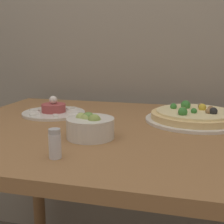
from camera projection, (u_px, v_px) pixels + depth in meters
dining_table at (119, 159)px, 1.05m from camera, size 1.16×0.89×0.80m
pizza_plate at (194, 116)px, 1.10m from camera, size 0.34×0.34×0.07m
tartare_plate at (54, 111)px, 1.21m from camera, size 0.24×0.24×0.07m
small_bowl at (90, 127)px, 0.90m from camera, size 0.14×0.14×0.08m
salt_shaker at (55, 144)px, 0.74m from camera, size 0.03×0.03×0.07m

